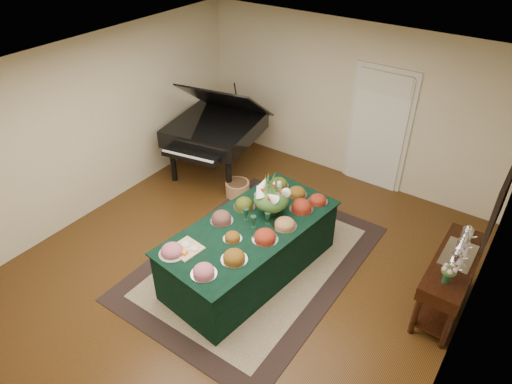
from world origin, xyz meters
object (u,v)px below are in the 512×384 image
Objects in this scene: grand_piano at (215,129)px; mahogany_sideboard at (452,271)px; buffet_table at (250,249)px; floral_centerpiece at (271,196)px.

mahogany_sideboard is at bearing -12.04° from grand_piano.
buffet_table is 5.35× the size of floral_centerpiece.
buffet_table is at bearing -160.09° from mahogany_sideboard.
buffet_table is 2.49m from mahogany_sideboard.
grand_piano is 4.45m from mahogany_sideboard.
floral_centerpiece is at bearing 80.57° from buffet_table.
floral_centerpiece reaches higher than mahogany_sideboard.
mahogany_sideboard is at bearing 11.52° from floral_centerpiece.
floral_centerpiece is 0.25× the size of grand_piano.
buffet_table is 1.84× the size of mahogany_sideboard.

